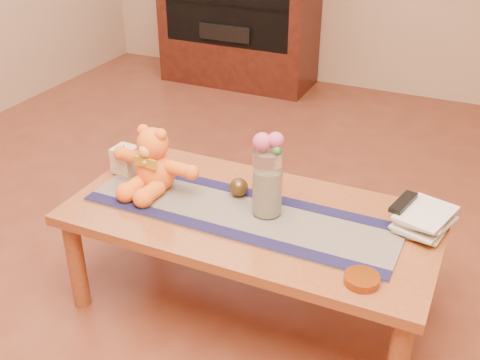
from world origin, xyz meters
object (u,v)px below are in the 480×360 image
at_px(tv_remote, 403,202).
at_px(amber_dish, 362,279).
at_px(teddy_bear, 155,159).
at_px(pillar_candle, 125,159).
at_px(book_bottom, 402,218).
at_px(glass_vase, 267,183).
at_px(bronze_ball, 239,187).

relative_size(tv_remote, amber_dish, 1.39).
height_order(teddy_bear, pillar_candle, teddy_bear).
bearing_deg(pillar_candle, amber_dish, -15.54).
distance_m(teddy_bear, book_bottom, 0.98).
distance_m(glass_vase, amber_dish, 0.51).
bearing_deg(pillar_candle, glass_vase, -5.01).
bearing_deg(book_bottom, amber_dish, -86.46).
bearing_deg(pillar_candle, book_bottom, 5.49).
relative_size(pillar_candle, tv_remote, 0.69).
bearing_deg(teddy_bear, glass_vase, 4.31).
bearing_deg(glass_vase, teddy_bear, -179.65).
bearing_deg(tv_remote, book_bottom, 90.00).
bearing_deg(pillar_candle, teddy_bear, -17.93).
distance_m(book_bottom, tv_remote, 0.08).
height_order(teddy_bear, bronze_ball, teddy_bear).
bearing_deg(bronze_ball, teddy_bear, -167.28).
height_order(teddy_bear, amber_dish, teddy_bear).
relative_size(glass_vase, tv_remote, 1.62).
distance_m(book_bottom, amber_dish, 0.42).
height_order(bronze_ball, book_bottom, bronze_ball).
distance_m(bronze_ball, tv_remote, 0.63).
height_order(glass_vase, book_bottom, glass_vase).
height_order(teddy_bear, book_bottom, teddy_bear).
xyz_separation_m(bronze_ball, tv_remote, (0.62, 0.09, 0.04)).
distance_m(pillar_candle, bronze_ball, 0.52).
height_order(glass_vase, tv_remote, glass_vase).
distance_m(teddy_bear, tv_remote, 0.97).
bearing_deg(tv_remote, pillar_candle, -162.34).
height_order(glass_vase, bronze_ball, glass_vase).
xyz_separation_m(pillar_candle, bronze_ball, (0.52, 0.01, -0.02)).
bearing_deg(amber_dish, bronze_ball, 151.03).
bearing_deg(teddy_bear, bronze_ball, 16.67).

